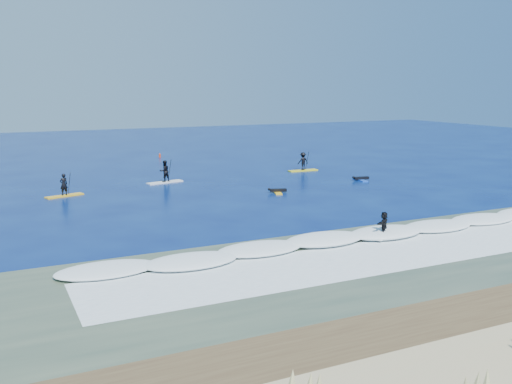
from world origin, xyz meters
name	(u,v)px	position (x,y,z in m)	size (l,w,h in m)	color
ground	(288,206)	(0.00, 0.00, 0.00)	(160.00, 160.00, 0.00)	#04114A
shallow_water	(419,257)	(0.00, -14.00, 0.01)	(90.00, 13.00, 0.01)	#324435
breaking_wave	(371,238)	(0.00, -10.00, 0.00)	(40.00, 6.00, 0.30)	white
whitewater	(406,252)	(0.00, -13.00, 0.00)	(34.00, 5.00, 0.02)	silver
sup_paddler_left	(64,188)	(-14.25, 10.77, 0.66)	(3.09, 1.63, 2.11)	gold
sup_paddler_center	(165,173)	(-5.20, 13.59, 0.88)	(3.45, 1.52, 2.35)	white
sup_paddler_right	(303,163)	(9.72, 14.46, 0.87)	(3.17, 0.84, 2.22)	yellow
prone_paddler_near	(277,191)	(1.69, 4.85, 0.14)	(1.55, 2.04, 0.41)	yellow
prone_paddler_far	(360,179)	(11.51, 6.99, 0.15)	(1.65, 2.13, 0.43)	blue
wave_surfer	(384,225)	(0.47, -10.48, 0.83)	(2.02, 1.52, 1.46)	white
marker_buoy	(160,155)	(-0.43, 31.61, 0.26)	(0.25, 0.25, 0.60)	red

